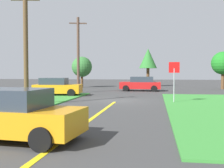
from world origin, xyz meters
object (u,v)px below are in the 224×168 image
utility_pole_mid (78,54)px  oak_tree_left (223,63)px  oak_tree_right (82,67)px  car_approaching_junction (141,84)px  parked_car_near_building (57,87)px  utility_pole_near (26,46)px  pine_tree_center (148,59)px  stop_sign (174,74)px  car_behind_on_main_road (12,115)px

utility_pole_mid → oak_tree_left: size_ratio=1.66×
utility_pole_mid → oak_tree_right: 10.13m
car_approaching_junction → oak_tree_right: size_ratio=1.07×
car_approaching_junction → oak_tree_right: oak_tree_right is taller
parked_car_near_building → oak_tree_left: 21.36m
parked_car_near_building → utility_pole_near: 7.98m
car_approaching_junction → pine_tree_center: 10.90m
stop_sign → car_approaching_junction: (-2.92, 12.12, -1.17)m
parked_car_near_building → oak_tree_right: (-1.39, 13.87, 2.06)m
utility_pole_near → oak_tree_right: bearing=95.5°
stop_sign → utility_pole_mid: bearing=-37.5°
oak_tree_left → utility_pole_near: bearing=-129.5°
stop_sign → utility_pole_near: (-9.42, -2.83, 1.79)m
car_behind_on_main_road → pine_tree_center: (3.26, 34.02, 3.31)m
utility_pole_mid → pine_tree_center: bearing=63.9°
pine_tree_center → oak_tree_right: size_ratio=1.31×
utility_pole_near → pine_tree_center: 26.28m
oak_tree_left → oak_tree_right: 18.55m
car_approaching_junction → car_behind_on_main_road: 23.80m
stop_sign → pine_tree_center: pine_tree_center is taller
parked_car_near_building → utility_pole_mid: bearing=73.0°
car_approaching_junction → utility_pole_mid: 7.90m
parked_car_near_building → utility_pole_near: (0.65, -7.38, 2.97)m
parked_car_near_building → pine_tree_center: size_ratio=0.77×
car_behind_on_main_road → utility_pole_near: utility_pole_near is taller
parked_car_near_building → car_behind_on_main_road: same height
car_approaching_junction → oak_tree_left: 11.40m
car_approaching_junction → car_behind_on_main_road: bearing=84.1°
car_approaching_junction → car_behind_on_main_road: size_ratio=1.03×
oak_tree_left → oak_tree_right: (-18.50, 1.31, -0.37)m
utility_pole_near → utility_pole_mid: size_ratio=0.94×
parked_car_near_building → oak_tree_left: oak_tree_left is taller
parked_car_near_building → oak_tree_left: size_ratio=0.92×
utility_pole_near → parked_car_near_building: bearing=95.1°
car_approaching_junction → utility_pole_near: (-6.50, -14.95, 2.97)m
oak_tree_left → pine_tree_center: 10.91m
car_behind_on_main_road → oak_tree_left: (12.71, 28.63, 2.42)m
parked_car_near_building → utility_pole_mid: (0.86, 4.06, 3.22)m
parked_car_near_building → pine_tree_center: bearing=61.8°
stop_sign → car_behind_on_main_road: stop_sign is taller
car_behind_on_main_road → oak_tree_left: size_ratio=0.94×
parked_car_near_building → utility_pole_near: bearing=-90.0°
utility_pole_mid → oak_tree_right: bearing=102.9°
utility_pole_mid → oak_tree_left: 18.36m
utility_pole_mid → oak_tree_right: (-2.25, 9.81, -1.16)m
utility_pole_mid → pine_tree_center: utility_pole_mid is taller
car_behind_on_main_road → oak_tree_right: 30.57m
car_behind_on_main_road → oak_tree_right: size_ratio=1.03×
parked_car_near_building → oak_tree_left: bearing=31.2°
oak_tree_right → utility_pole_mid: bearing=-77.1°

